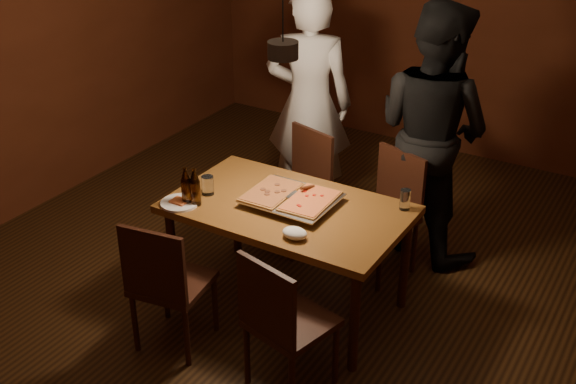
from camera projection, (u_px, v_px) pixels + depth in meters
The scene contains 19 objects.
room_shell at pixel (283, 107), 4.30m from camera, with size 6.00×6.00×6.00m.
dining_table at pixel (288, 216), 4.60m from camera, with size 1.50×0.90×0.75m.
chair_far_left at pixel (302, 177), 5.41m from camera, with size 0.52×0.52×0.49m.
chair_far_right at pixel (389, 202), 5.07m from camera, with size 0.53×0.53×0.49m.
chair_near_left at pixel (164, 276), 4.25m from camera, with size 0.48×0.48×0.49m.
chair_near_right at pixel (281, 314), 3.92m from camera, with size 0.51×0.51×0.49m.
pizza_tray at pixel (292, 201), 4.58m from camera, with size 0.55×0.45×0.05m, color silver.
pizza_meat at pixel (271, 192), 4.62m from camera, with size 0.26×0.41×0.02m, color maroon.
pizza_cheese at pixel (310, 200), 4.51m from camera, with size 0.26×0.41×0.02m, color gold.
spatula at pixel (294, 195), 4.56m from camera, with size 0.09×0.24×0.04m, color silver, non-canonical shape.
beer_bottle_a at pixel (186, 186), 4.54m from camera, with size 0.07×0.07×0.25m.
beer_bottle_b at pixel (195, 187), 4.52m from camera, with size 0.07×0.07×0.25m.
water_glass_left at pixel (208, 185), 4.68m from camera, with size 0.08×0.08×0.13m, color silver.
water_glass_right at pixel (405, 200), 4.50m from camera, with size 0.07×0.07×0.14m, color silver.
plate_slice at pixel (180, 203), 4.58m from camera, with size 0.24×0.24×0.03m.
napkin at pixel (295, 233), 4.20m from camera, with size 0.15×0.12×0.06m, color white.
diner_white at pixel (309, 104), 5.68m from camera, with size 0.68×0.45×1.87m, color silver.
diner_dark at pixel (432, 131), 5.15m from camera, with size 0.92×0.72×1.89m, color black.
pendant_lamp at pixel (283, 48), 4.13m from camera, with size 0.18×0.18×1.10m.
Camera 1 is at (2.11, -3.45, 2.93)m, focal length 45.00 mm.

